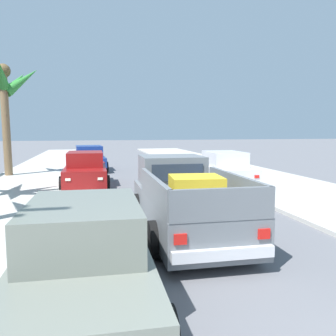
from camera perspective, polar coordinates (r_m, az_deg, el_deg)
sidewalk_left at (r=13.71m, az=-22.21°, el=-4.58°), size 5.07×60.00×0.12m
sidewalk_right at (r=15.76m, az=18.85°, el=-3.07°), size 5.07×60.00×0.12m
curb_left at (r=13.56m, az=-17.47°, el=-4.56°), size 0.16×60.00×0.10m
curb_right at (r=15.21m, az=15.18°, el=-3.32°), size 0.16×60.00×0.10m
pickup_truck at (r=8.64m, az=2.54°, el=-5.35°), size 2.27×5.23×1.80m
car_right_near at (r=5.19m, az=-13.48°, el=-14.56°), size 2.10×4.29×1.54m
car_left_mid at (r=16.18m, az=9.08°, el=-0.24°), size 2.08×4.28×1.54m
car_right_mid at (r=16.11m, az=-13.31°, el=-0.36°), size 2.05×4.27×1.54m
car_left_far at (r=22.10m, az=-12.73°, el=1.44°), size 2.21×4.34×1.54m
palm_tree_right_fore at (r=20.32m, az=-25.09°, el=11.64°), size 3.55×3.54×5.88m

